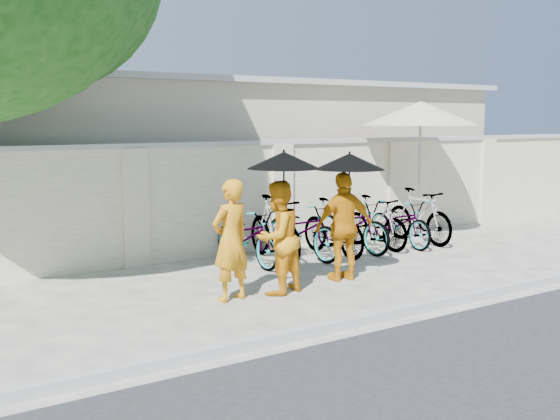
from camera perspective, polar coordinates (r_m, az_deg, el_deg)
ground at (r=10.04m, az=0.72°, el=-6.91°), size 80.00×80.00×0.00m
kerb at (r=8.74m, az=7.27°, el=-8.75°), size 40.00×0.16×0.12m
compound_wall at (r=13.04m, az=-3.84°, el=0.87°), size 20.00×0.30×2.00m
building_behind at (r=16.79m, az=-7.59°, el=4.34°), size 14.00×6.00×3.20m
monk_left at (r=9.60m, az=-4.03°, el=-2.47°), size 0.68×0.51×1.68m
monk_center at (r=9.95m, az=-0.19°, el=-2.26°), size 0.93×0.81×1.62m
parasol_center at (r=9.79m, az=0.32°, el=4.07°), size 1.04×1.04×1.11m
monk_right at (r=10.84m, az=5.25°, el=-1.33°), size 1.04×0.55×1.68m
parasol_right at (r=10.68m, az=5.67°, el=3.95°), size 1.08×1.08×1.02m
patio_umbrella at (r=14.70m, az=11.35°, el=7.60°), size 3.14×3.14×2.84m
bike_0 at (r=11.99m, az=-2.66°, el=-2.16°), size 0.68×1.88×0.98m
bike_1 at (r=12.29m, az=-0.44°, el=-1.52°), size 0.78×1.97×1.15m
bike_2 at (r=12.57m, az=1.86°, el=-1.62°), size 0.83×1.99×1.02m
bike_3 at (r=12.78m, az=4.33°, el=-1.43°), size 0.50×1.74×1.05m
bike_4 at (r=13.24m, az=5.87°, el=-1.22°), size 0.83×1.97×1.01m
bike_5 at (r=13.59m, az=7.76°, el=-1.00°), size 0.53×1.71×1.02m
bike_6 at (r=13.92m, az=9.73°, el=-1.02°), size 0.73×1.81×0.93m
bike_7 at (r=14.34m, az=11.22°, el=-0.47°), size 0.59×1.85×1.10m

